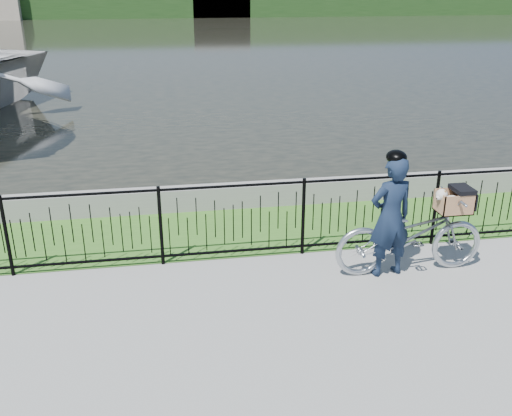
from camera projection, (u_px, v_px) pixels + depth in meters
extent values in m
plane|color=gray|center=(252.00, 319.00, 6.68)|extent=(120.00, 120.00, 0.00)
cube|color=#3B6F23|center=(226.00, 230.00, 9.06)|extent=(60.00, 2.00, 0.01)
plane|color=#27271E|center=(171.00, 41.00, 36.89)|extent=(120.00, 120.00, 0.00)
cube|color=gray|center=(219.00, 197.00, 9.90)|extent=(60.00, 0.30, 0.40)
cube|color=#23461B|center=(163.00, 2.00, 61.05)|extent=(120.00, 6.00, 3.00)
cube|color=#AB9C89|center=(220.00, 1.00, 60.56)|extent=(6.00, 3.00, 3.20)
imported|color=#A6ABB2|center=(410.00, 235.00, 7.61)|extent=(2.05, 0.71, 1.08)
cube|color=black|center=(453.00, 212.00, 7.59)|extent=(0.38, 0.18, 0.02)
cube|color=#A6734D|center=(453.00, 211.00, 7.59)|extent=(0.44, 0.33, 0.01)
cube|color=#A6734D|center=(448.00, 198.00, 7.68)|extent=(0.44, 0.02, 0.28)
cube|color=#A6734D|center=(460.00, 206.00, 7.39)|extent=(0.44, 0.01, 0.28)
cube|color=#A6734D|center=(469.00, 201.00, 7.57)|extent=(0.01, 0.33, 0.28)
cube|color=#A6734D|center=(439.00, 203.00, 7.50)|extent=(0.01, 0.33, 0.28)
cube|color=black|center=(462.00, 189.00, 7.49)|extent=(0.24, 0.35, 0.06)
cube|color=black|center=(470.00, 199.00, 7.56)|extent=(0.02, 0.35, 0.23)
ellipsoid|color=silver|center=(452.00, 203.00, 7.54)|extent=(0.31, 0.22, 0.20)
sphere|color=silver|center=(442.00, 195.00, 7.44)|extent=(0.15, 0.15, 0.15)
sphere|color=silver|center=(439.00, 198.00, 7.43)|extent=(0.07, 0.07, 0.07)
sphere|color=black|center=(437.00, 198.00, 7.42)|extent=(0.02, 0.02, 0.02)
cone|color=#9D7141|center=(440.00, 189.00, 7.48)|extent=(0.06, 0.08, 0.08)
cone|color=#9D7141|center=(445.00, 191.00, 7.39)|extent=(0.06, 0.08, 0.08)
imported|color=#131F35|center=(390.00, 217.00, 7.43)|extent=(0.66, 0.49, 1.65)
ellipsoid|color=black|center=(396.00, 158.00, 7.13)|extent=(0.26, 0.29, 0.18)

